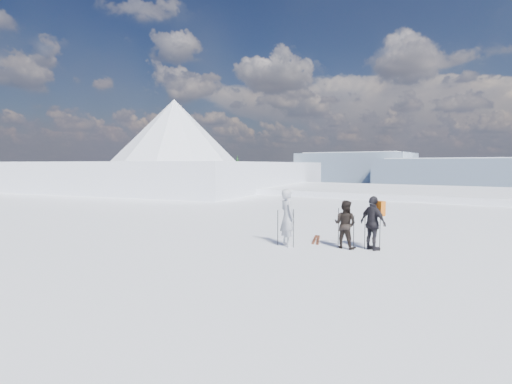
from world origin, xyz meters
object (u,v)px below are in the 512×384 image
(skier_grey, at_px, (287,218))
(skier_dark, at_px, (345,224))
(skis_loose, at_px, (316,240))
(skier_pack, at_px, (373,223))

(skier_grey, height_order, skier_dark, skier_grey)
(skier_grey, relative_size, skis_loose, 1.19)
(skier_grey, relative_size, skier_dark, 1.22)
(skier_grey, height_order, skier_pack, skier_grey)
(skier_pack, bearing_deg, skier_dark, 40.39)
(skier_grey, distance_m, skier_dark, 1.92)
(skier_grey, xyz_separation_m, skis_loose, (0.38, 1.53, -0.95))
(skier_dark, relative_size, skis_loose, 0.98)
(skier_dark, height_order, skier_pack, skier_pack)
(skier_pack, distance_m, skis_loose, 2.47)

